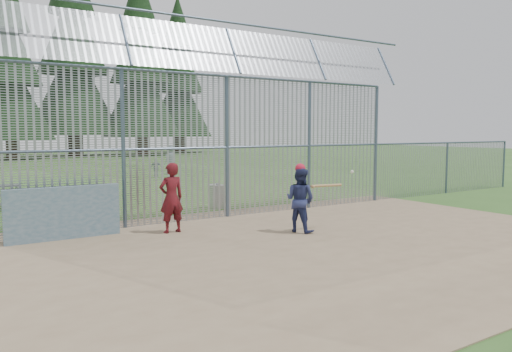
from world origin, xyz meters
TOP-DOWN VIEW (x-y plane):
  - ground at (0.00, 0.00)m, footprint 120.00×120.00m
  - dirt_infield at (0.00, -0.50)m, footprint 14.00×10.00m
  - dugout_wall at (-4.60, 2.90)m, footprint 2.50×0.12m
  - batter at (0.39, 0.64)m, footprint 0.82×0.92m
  - onlooker at (-2.26, 2.27)m, footprint 0.63×0.43m
  - bg_kid_standing at (4.37, 17.50)m, footprint 0.95×0.78m
  - bg_kid_seated at (2.97, 16.23)m, footprint 0.64×0.41m
  - batting_gear at (0.59, 0.61)m, footprint 1.92×0.39m
  - trash_can at (0.58, 5.16)m, footprint 0.56×0.56m
  - backstop_fence at (1.81, 3.43)m, footprint 20.09×0.81m
  - conifer_row at (1.93, 41.51)m, footprint 38.48×12.26m

SIDE VIEW (x-z plane):
  - ground at x=0.00m, z-range 0.00..0.00m
  - dirt_infield at x=0.00m, z-range 0.00..0.02m
  - trash_can at x=0.58m, z-range -0.03..0.79m
  - bg_kid_seated at x=2.97m, z-range 0.00..1.01m
  - dugout_wall at x=-4.60m, z-range 0.02..1.22m
  - batter at x=0.39m, z-range 0.02..1.58m
  - bg_kid_standing at x=4.37m, z-range 0.00..1.67m
  - onlooker at x=-2.26m, z-range 0.02..1.71m
  - batting_gear at x=0.59m, z-range 1.16..1.77m
  - backstop_fence at x=1.81m, z-range -0.29..5.01m
  - conifer_row at x=1.93m, z-range 0.73..20.93m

